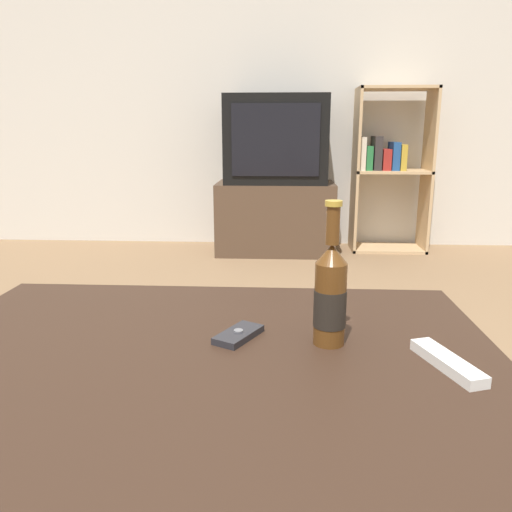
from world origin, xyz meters
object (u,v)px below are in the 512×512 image
object	(u,v)px
beer_bottle	(330,295)
remote_control	(447,362)
television	(276,140)
cell_phone	(239,335)
tv_stand	(275,217)
bookshelf	(388,166)

from	to	relation	value
beer_bottle	remote_control	distance (m)	0.24
television	cell_phone	xyz separation A→B (m)	(-0.03, -2.62, -0.34)
tv_stand	cell_phone	bearing A→B (deg)	-90.70
bookshelf	remote_control	distance (m)	2.88
tv_stand	remote_control	world-z (taller)	tv_stand
bookshelf	beer_bottle	distance (m)	2.82
bookshelf	television	bearing A→B (deg)	-172.66
bookshelf	beer_bottle	bearing A→B (deg)	-103.39
remote_control	television	bearing A→B (deg)	78.35
beer_bottle	cell_phone	distance (m)	0.20
beer_bottle	cell_phone	size ratio (longest dim) A/B	2.24
cell_phone	remote_control	size ratio (longest dim) A/B	0.72
bookshelf	cell_phone	distance (m)	2.86
tv_stand	remote_control	bearing A→B (deg)	-82.78
tv_stand	beer_bottle	distance (m)	2.66
tv_stand	television	xyz separation A→B (m)	(-0.00, -0.00, 0.55)
cell_phone	remote_control	distance (m)	0.39
tv_stand	television	distance (m)	0.55
bookshelf	remote_control	world-z (taller)	bookshelf
bookshelf	beer_bottle	xyz separation A→B (m)	(-0.65, -2.74, -0.06)
remote_control	bookshelf	bearing A→B (deg)	62.05
beer_bottle	remote_control	world-z (taller)	beer_bottle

